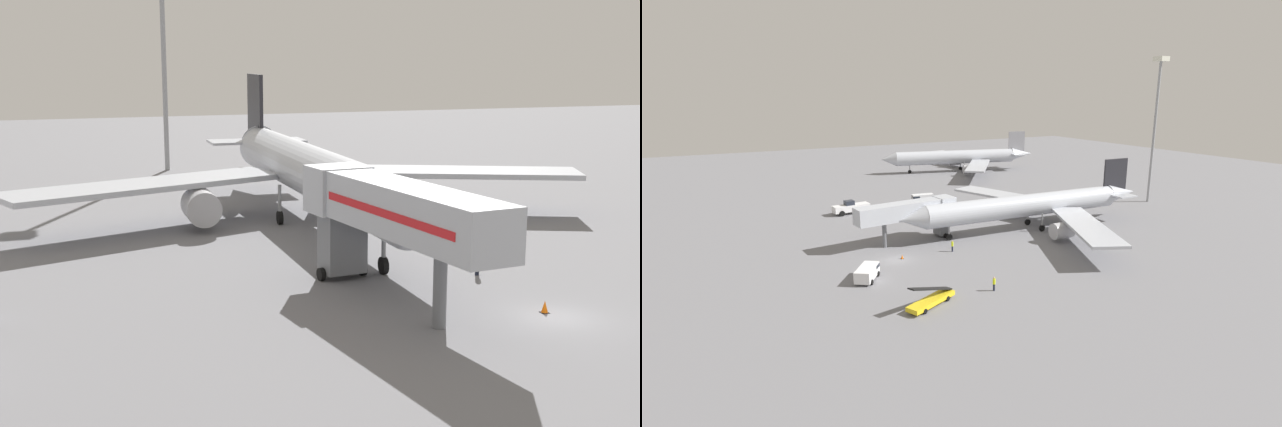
{
  "view_description": "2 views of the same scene",
  "coord_description": "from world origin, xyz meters",
  "views": [
    {
      "loc": [
        -25.9,
        -36.09,
        13.61
      ],
      "look_at": [
        -6.7,
        18.42,
        2.68
      ],
      "focal_mm": 47.76,
      "sensor_mm": 36.0,
      "label": 1
    },
    {
      "loc": [
        63.77,
        -23.34,
        24.21
      ],
      "look_at": [
        -6.31,
        14.36,
        3.95
      ],
      "focal_mm": 27.08,
      "sensor_mm": 36.0,
      "label": 2
    }
  ],
  "objects": [
    {
      "name": "ground_plane",
      "position": [
        0.0,
        0.0,
        0.0
      ],
      "size": [
        300.0,
        300.0,
        0.0
      ],
      "primitive_type": "plane",
      "color": "slate"
    },
    {
      "name": "jet_bridge",
      "position": [
        -7.2,
        5.67,
        5.09
      ],
      "size": [
        5.1,
        17.5,
        6.88
      ],
      "color": "#B2B7C1",
      "rests_on": "ground"
    },
    {
      "name": "airplane_at_gate",
      "position": [
        -4.36,
        27.8,
        4.25
      ],
      "size": [
        48.32,
        49.59,
        11.54
      ],
      "color": "#B7BCC6",
      "rests_on": "ground"
    },
    {
      "name": "safety_cone_alpha",
      "position": [
        -0.17,
        0.95,
        0.33
      ],
      "size": [
        0.43,
        0.43,
        0.66
      ],
      "color": "black",
      "rests_on": "ground"
    },
    {
      "name": "ground_crew_worker_foreground",
      "position": [
        0.38,
        9.06,
        0.96
      ],
      "size": [
        0.48,
        0.48,
        1.81
      ],
      "color": "#1E2333",
      "rests_on": "ground"
    }
  ]
}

